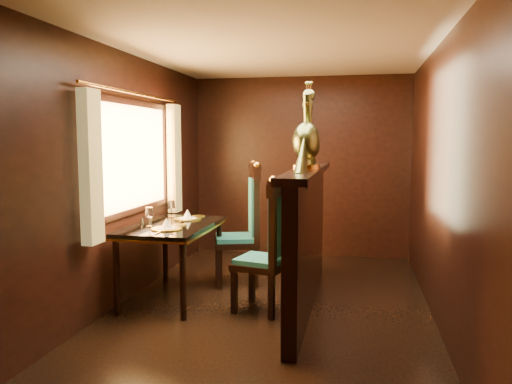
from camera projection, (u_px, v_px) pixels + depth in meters
ground at (269, 314)px, 4.69m from camera, size 5.00×5.00×0.00m
room_shell at (261, 145)px, 4.56m from camera, size 3.04×5.04×2.52m
partition at (307, 234)px, 4.85m from camera, size 0.26×2.70×1.36m
dining_table at (172, 231)px, 5.09m from camera, size 0.80×1.31×0.97m
chair_left at (273, 241)px, 4.67m from camera, size 0.57×0.59×1.31m
chair_right at (247, 220)px, 5.63m from camera, size 0.63×0.65×1.40m
peacock_left at (306, 124)px, 4.53m from camera, size 0.26×0.69×0.82m
peacock_right at (309, 131)px, 4.81m from camera, size 0.22×0.59×0.71m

